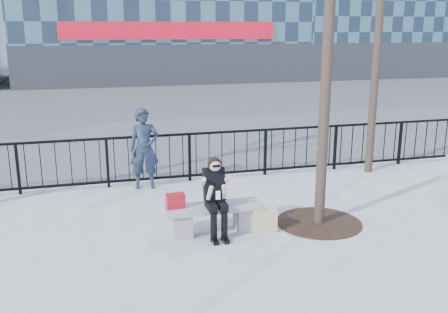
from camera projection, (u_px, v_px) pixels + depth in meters
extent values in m
plane|color=gray|center=(214.00, 232.00, 8.46)|extent=(120.00, 120.00, 0.00)
cube|color=#474747|center=(133.00, 105.00, 22.47)|extent=(60.00, 23.00, 0.01)
cube|color=black|center=(180.00, 134.00, 10.99)|extent=(14.00, 0.05, 0.05)
cube|color=black|center=(181.00, 176.00, 11.23)|extent=(14.00, 0.05, 0.05)
cube|color=#2D2D30|center=(172.00, 65.00, 29.43)|extent=(18.00, 0.08, 2.40)
cube|color=red|center=(171.00, 31.00, 28.87)|extent=(12.60, 0.12, 1.00)
cube|color=#2D2D30|center=(420.00, 61.00, 33.77)|extent=(16.00, 0.08, 2.40)
cylinder|color=black|center=(330.00, 3.00, 7.91)|extent=(0.18, 0.18, 7.50)
cylinder|color=black|center=(379.00, 21.00, 11.16)|extent=(0.18, 0.18, 7.00)
cylinder|color=black|center=(319.00, 222.00, 8.85)|extent=(1.50, 1.50, 0.02)
cube|color=slate|center=(182.00, 224.00, 8.27)|extent=(0.32, 0.38, 0.40)
cube|color=slate|center=(245.00, 218.00, 8.55)|extent=(0.32, 0.38, 0.40)
cube|color=gray|center=(214.00, 207.00, 8.35)|extent=(1.65, 0.46, 0.09)
cube|color=maroon|center=(175.00, 201.00, 8.16)|extent=(0.31, 0.16, 0.25)
cube|color=beige|center=(264.00, 221.00, 8.43)|extent=(0.44, 0.21, 0.40)
imported|color=black|center=(144.00, 149.00, 10.60)|extent=(0.66, 0.45, 1.74)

